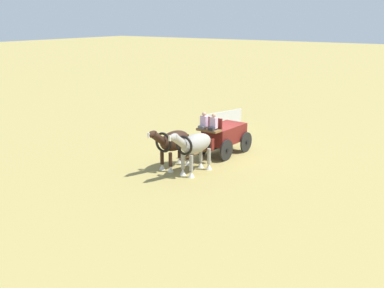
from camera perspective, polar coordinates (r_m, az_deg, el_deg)
name	(u,v)px	position (r m, az deg, el deg)	size (l,w,h in m)	color
ground_plane	(224,153)	(25.10, 4.02, -1.18)	(220.00, 220.00, 0.00)	#9E8C4C
show_wagon	(223,135)	(24.65, 3.83, 1.15)	(5.41, 1.85, 2.53)	maroon
draft_horse_near	(194,145)	(21.54, 0.29, -0.16)	(3.09, 1.02, 2.26)	#9E998E
draft_horse_off	(173,142)	(22.34, -2.36, 0.24)	(3.00, 1.07, 2.19)	#331E14
sponsor_banner	(224,119)	(30.84, 4.00, 3.06)	(3.20, 0.06, 1.10)	silver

